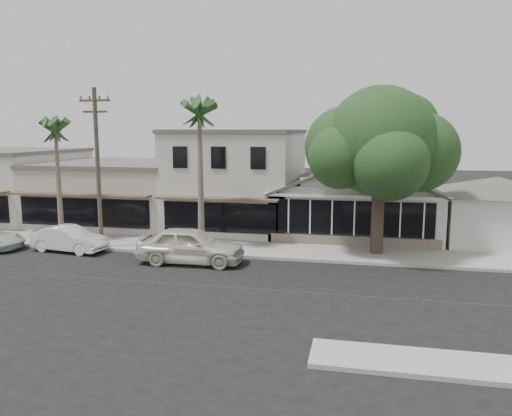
% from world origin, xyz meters
% --- Properties ---
extents(ground, '(140.00, 140.00, 0.00)m').
position_xyz_m(ground, '(0.00, 0.00, 0.00)').
color(ground, black).
rests_on(ground, ground).
extents(sidewalk_north, '(90.00, 3.50, 0.15)m').
position_xyz_m(sidewalk_north, '(-8.00, 6.75, 0.07)').
color(sidewalk_north, '#9E9991').
rests_on(sidewalk_north, ground).
extents(corner_shop, '(10.40, 8.60, 5.10)m').
position_xyz_m(corner_shop, '(5.00, 12.47, 2.62)').
color(corner_shop, silver).
rests_on(corner_shop, ground).
extents(side_cottage, '(6.00, 6.00, 3.00)m').
position_xyz_m(side_cottage, '(13.20, 11.50, 1.50)').
color(side_cottage, silver).
rests_on(side_cottage, ground).
extents(row_building_near, '(8.00, 10.00, 6.50)m').
position_xyz_m(row_building_near, '(-3.00, 13.50, 3.25)').
color(row_building_near, beige).
rests_on(row_building_near, ground).
extents(row_building_midnear, '(10.00, 10.00, 4.20)m').
position_xyz_m(row_building_midnear, '(-12.00, 13.50, 2.10)').
color(row_building_midnear, '#AFAC9D').
rests_on(row_building_midnear, ground).
extents(utility_pole, '(1.80, 0.24, 9.00)m').
position_xyz_m(utility_pole, '(-9.00, 5.20, 4.79)').
color(utility_pole, brown).
rests_on(utility_pole, ground).
extents(car_0, '(5.50, 2.33, 1.85)m').
position_xyz_m(car_0, '(-3.04, 3.45, 0.93)').
color(car_0, beige).
rests_on(car_0, ground).
extents(car_1, '(4.48, 2.05, 1.43)m').
position_xyz_m(car_1, '(-10.52, 4.40, 0.71)').
color(car_1, white).
rests_on(car_1, ground).
extents(shade_tree, '(8.13, 7.35, 9.02)m').
position_xyz_m(shade_tree, '(6.16, 7.27, 5.94)').
color(shade_tree, '#4D3C2F').
rests_on(shade_tree, ground).
extents(palm_east, '(2.90, 2.90, 8.87)m').
position_xyz_m(palm_east, '(-3.37, 6.17, 7.62)').
color(palm_east, '#726651').
rests_on(palm_east, ground).
extents(palm_mid, '(2.91, 2.91, 7.82)m').
position_xyz_m(palm_mid, '(-12.25, 6.34, 6.71)').
color(palm_mid, '#726651').
rests_on(palm_mid, ground).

